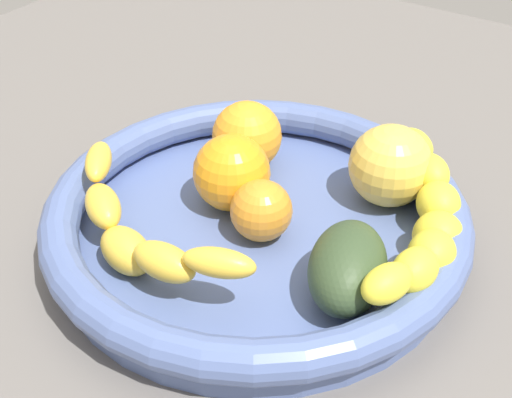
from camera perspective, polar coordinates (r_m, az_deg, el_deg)
The scene contains 9 objects.
kitchen_counter at distance 62.59cm, azimuth -0.00°, elevation -4.56°, with size 120.00×120.00×3.00cm, color #625E5A.
fruit_bowl at distance 60.02cm, azimuth -0.00°, elevation -1.63°, with size 35.96×35.96×4.96cm.
banana_draped_left at distance 57.48cm, azimuth 13.61°, elevation -1.87°, with size 22.42×11.08×5.84cm.
banana_draped_right at distance 56.01cm, azimuth -9.67°, elevation -2.60°, with size 10.22×21.83×5.70cm.
orange_front at distance 66.58cm, azimuth -0.73°, elevation 5.12°, with size 6.60×6.60×6.60cm, color orange.
orange_mid_left at distance 58.13cm, azimuth 0.43°, elevation -0.93°, with size 5.21×5.21×5.21cm, color orange.
orange_mid_right at distance 61.27cm, azimuth -1.97°, elevation 2.14°, with size 6.79×6.79×6.79cm, color orange.
apple_yellow at distance 62.76cm, azimuth 10.77°, elevation 2.66°, with size 7.32×7.32×7.32cm, color #ECC34D.
avocado_dark at distance 52.91cm, azimuth 7.40°, elevation -5.49°, with size 9.20×5.82×5.56cm, color #324629.
Camera 1 is at (39.09, 26.68, 42.47)cm, focal length 49.59 mm.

